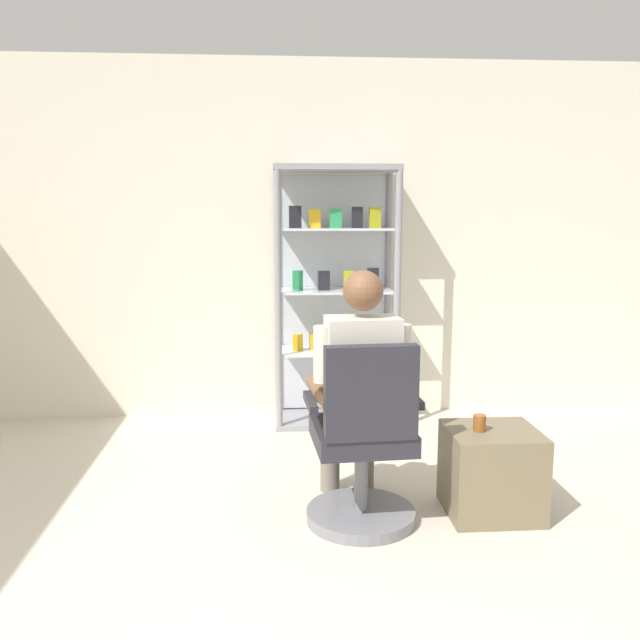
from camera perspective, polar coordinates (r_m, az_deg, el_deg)
back_wall at (r=5.16m, az=-3.43°, el=6.74°), size 6.00×0.10×2.70m
display_cabinet_main at (r=4.97m, az=1.27°, el=2.24°), size 0.90×0.45×1.90m
office_chair at (r=3.37m, az=3.77°, el=-11.15°), size 0.58×0.56×0.96m
seated_shopkeeper at (r=3.43m, az=3.28°, el=-5.22°), size 0.51×0.58×1.29m
storage_crate at (r=3.68m, az=14.48°, el=-12.46°), size 0.47×0.43×0.45m
tea_glass at (r=3.56m, az=13.51°, el=-8.58°), size 0.07×0.07×0.09m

